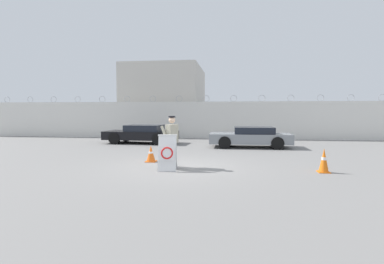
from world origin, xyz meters
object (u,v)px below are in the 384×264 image
object	(u,v)px
traffic_cone_mid	(151,154)
parked_car_front_coupe	(142,134)
barricade_sign	(167,152)
traffic_cone_near	(324,161)
security_guard	(172,138)
parked_car_rear_sedan	(251,137)

from	to	relation	value
traffic_cone_mid	parked_car_front_coupe	size ratio (longest dim) A/B	0.14
barricade_sign	traffic_cone_near	size ratio (longest dim) A/B	1.54
parked_car_front_coupe	traffic_cone_near	bearing A→B (deg)	140.55
security_guard	parked_car_front_coupe	xyz separation A→B (m)	(-3.39, 7.48, -0.43)
parked_car_front_coupe	parked_car_rear_sedan	distance (m)	6.61
parked_car_front_coupe	parked_car_rear_sedan	xyz separation A→B (m)	(6.49, -1.23, -0.01)
traffic_cone_near	traffic_cone_mid	xyz separation A→B (m)	(-6.05, 1.26, -0.07)
parked_car_front_coupe	parked_car_rear_sedan	world-z (taller)	parked_car_front_coupe
security_guard	traffic_cone_near	distance (m)	5.07
barricade_sign	parked_car_front_coupe	distance (m)	8.70
barricade_sign	traffic_cone_mid	size ratio (longest dim) A/B	1.88
barricade_sign	parked_car_front_coupe	world-z (taller)	barricade_sign
parked_car_rear_sedan	parked_car_front_coupe	bearing A→B (deg)	-11.28
barricade_sign	parked_car_rear_sedan	world-z (taller)	barricade_sign
parked_car_front_coupe	barricade_sign	bearing A→B (deg)	115.88
traffic_cone_mid	parked_car_front_coupe	distance (m)	6.93
barricade_sign	security_guard	bearing A→B (deg)	78.81
security_guard	parked_car_rear_sedan	size ratio (longest dim) A/B	0.41
barricade_sign	security_guard	size ratio (longest dim) A/B	0.66
security_guard	traffic_cone_mid	xyz separation A→B (m)	(-1.03, 0.97, -0.70)
traffic_cone_mid	parked_car_rear_sedan	bearing A→B (deg)	51.88
parked_car_rear_sedan	barricade_sign	bearing A→B (deg)	64.59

